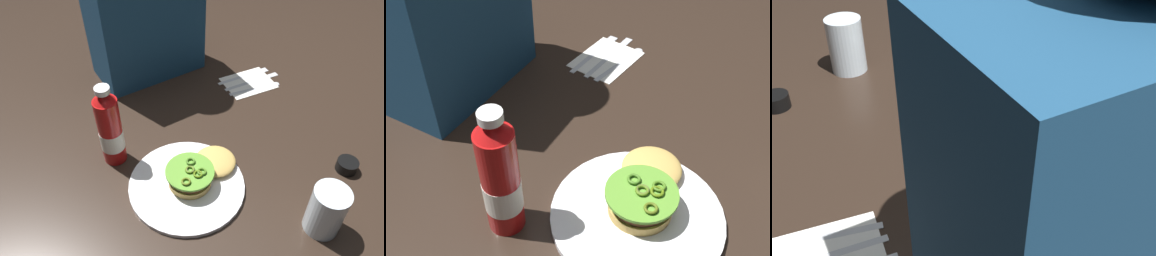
{
  "view_description": "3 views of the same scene",
  "coord_description": "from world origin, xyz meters",
  "views": [
    {
      "loc": [
        -0.45,
        -0.51,
        0.78
      ],
      "look_at": [
        -0.06,
        0.12,
        0.06
      ],
      "focal_mm": 35.93,
      "sensor_mm": 36.0,
      "label": 1
    },
    {
      "loc": [
        -0.62,
        -0.15,
        0.65
      ],
      "look_at": [
        -0.09,
        0.15,
        0.09
      ],
      "focal_mm": 44.03,
      "sensor_mm": 36.0,
      "label": 2
    },
    {
      "loc": [
        0.27,
        0.71,
        0.52
      ],
      "look_at": [
        -0.04,
        0.15,
        0.06
      ],
      "focal_mm": 42.97,
      "sensor_mm": 36.0,
      "label": 3
    }
  ],
  "objects": [
    {
      "name": "spoon_utensil",
      "position": [
        0.27,
        0.22,
        0.0
      ],
      "size": [
        0.18,
        0.05,
        0.0
      ],
      "color": "silver",
      "rests_on": "napkin"
    },
    {
      "name": "fork_utensil",
      "position": [
        0.27,
        0.29,
        0.0
      ],
      "size": [
        0.19,
        0.04,
        0.0
      ],
      "color": "silver",
      "rests_on": "napkin"
    },
    {
      "name": "butter_knife",
      "position": [
        0.27,
        0.26,
        0.0
      ],
      "size": [
        0.2,
        0.03,
        0.0
      ],
      "color": "silver",
      "rests_on": "napkin"
    },
    {
      "name": "napkin",
      "position": [
        0.24,
        0.26,
        0.0
      ],
      "size": [
        0.17,
        0.14,
        0.0
      ],
      "primitive_type": "cube",
      "rotation": [
        0.0,
        0.0,
        -0.12
      ],
      "color": "white",
      "rests_on": "ground_plane"
    },
    {
      "name": "dinner_plate",
      "position": [
        -0.15,
        -0.0,
        0.01
      ],
      "size": [
        0.29,
        0.29,
        0.01
      ],
      "primitive_type": "cylinder",
      "color": "white",
      "rests_on": "ground_plane"
    },
    {
      "name": "ketchup_bottle",
      "position": [
        -0.27,
        0.19,
        0.11
      ],
      "size": [
        0.06,
        0.06,
        0.24
      ],
      "color": "#B31313",
      "rests_on": "ground_plane"
    },
    {
      "name": "ground_plane",
      "position": [
        0.0,
        0.0,
        0.0
      ],
      "size": [
        3.0,
        3.0,
        0.0
      ],
      "primitive_type": "plane",
      "color": "black"
    },
    {
      "name": "burger_sandwich",
      "position": [
        -0.11,
        0.0,
        0.03
      ],
      "size": [
        0.2,
        0.13,
        0.05
      ],
      "color": "tan",
      "rests_on": "dinner_plate"
    }
  ]
}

